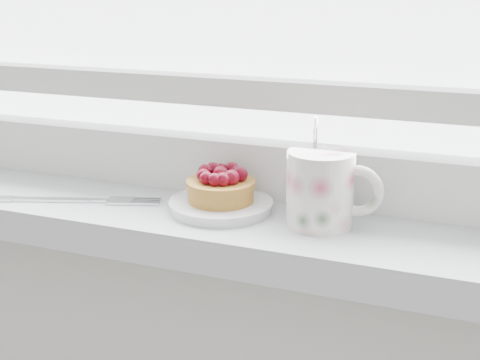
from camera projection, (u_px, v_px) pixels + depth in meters
The scene contains 4 objects.
saucer at pixel (221, 205), 0.79m from camera, with size 0.12×0.12×0.01m, color silver.
raspberry_tart at pixel (221, 185), 0.78m from camera, with size 0.08×0.08×0.04m.
floral_mug at pixel (323, 187), 0.73m from camera, with size 0.11×0.08×0.12m.
fork at pixel (77, 200), 0.82m from camera, with size 0.20×0.08×0.00m.
Camera 1 is at (0.24, 1.21, 1.21)m, focal length 50.00 mm.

